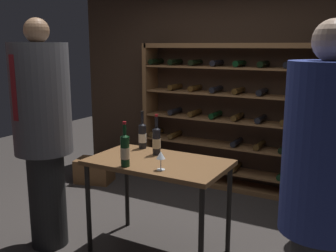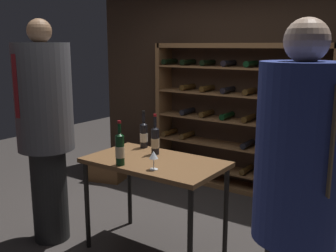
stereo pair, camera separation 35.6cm
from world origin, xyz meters
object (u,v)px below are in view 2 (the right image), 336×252
Objects in this scene: wine_bottle_red_label at (144,135)px; person_host_in_suit at (45,123)px; wine_bottle_black_capsule at (120,149)px; wine_crate at (107,168)px; wine_bottle_green_slim at (155,140)px; wine_rack at (239,118)px; tasting_table at (155,170)px; person_guest_plum_blouse at (296,193)px; wine_glass_stemmed_right at (154,156)px.

person_host_in_suit is at bearing -133.58° from wine_bottle_red_label.
wine_bottle_black_capsule is at bearing -71.17° from wine_bottle_red_label.
wine_bottle_green_slim reaches higher than wine_crate.
wine_rack reaches higher than wine_bottle_green_slim.
wine_bottle_black_capsule is 0.44m from wine_bottle_green_slim.
wine_rack is 1.95× the size of tasting_table.
person_guest_plum_blouse is 12.74× the size of wine_glass_stemmed_right.
person_guest_plum_blouse is 2.02m from wine_bottle_red_label.
wine_crate is (-0.75, 1.56, -0.99)m from person_host_in_suit.
wine_bottle_green_slim is at bearing 84.28° from wine_bottle_black_capsule.
wine_bottle_black_capsule reaches higher than wine_crate.
wine_rack is 6.28× the size of wine_bottle_green_slim.
wine_crate is (-1.72, 1.18, -0.62)m from tasting_table.
person_guest_plum_blouse is (2.40, -0.30, -0.05)m from person_host_in_suit.
wine_bottle_red_label is 2.35× the size of wine_glass_stemmed_right.
wine_glass_stemmed_right is (0.30, 0.06, -0.03)m from wine_bottle_black_capsule.
wine_crate is at bearing 147.62° from wine_bottle_green_slim.
wine_bottle_green_slim reaches higher than wine_bottle_red_label.
tasting_table is 0.39m from wine_bottle_black_capsule.
tasting_table is 0.34m from wine_glass_stemmed_right.
person_guest_plum_blouse is 1.36m from wine_glass_stemmed_right.
wine_rack is at bearing 80.52° from wine_bottle_red_label.
wine_crate is 1.27× the size of wine_bottle_black_capsule.
wine_glass_stemmed_right is at bearing -83.75° from wine_rack.
person_guest_plum_blouse reaches higher than wine_glass_stemmed_right.
wine_bottle_black_capsule reaches higher than wine_bottle_red_label.
wine_bottle_red_label is at bearing -33.01° from wine_crate.
wine_crate is 3.09× the size of wine_glass_stemmed_right.
wine_glass_stemmed_right is at bearing -54.91° from wine_bottle_green_slim.
wine_crate is 1.31× the size of wine_bottle_red_label.
person_guest_plum_blouse is at bearing -28.55° from wine_bottle_green_slim.
wine_bottle_green_slim is at bearing 125.09° from wine_glass_stemmed_right.
wine_crate is (-3.15, 1.86, -0.94)m from person_guest_plum_blouse.
tasting_table is 3.30× the size of wine_bottle_red_label.
person_guest_plum_blouse is (1.43, -0.68, 0.32)m from tasting_table.
person_guest_plum_blouse is at bearing -25.51° from tasting_table.
wine_bottle_black_capsule reaches higher than wine_bottle_green_slim.
wine_bottle_green_slim is at bearing 26.57° from person_host_in_suit.
wine_rack is 2.97m from person_guest_plum_blouse.
person_host_in_suit is at bearing -64.35° from wine_crate.
wine_bottle_red_label is at bearing -99.48° from wine_rack.
wine_bottle_red_label reaches higher than wine_glass_stemmed_right.
wine_rack is at bearing 88.00° from wine_bottle_black_capsule.
wine_bottle_green_slim is at bearing -28.51° from wine_bottle_red_label.
wine_rack is 2.16m from wine_bottle_black_capsule.
person_host_in_suit reaches higher than tasting_table.
wine_bottle_red_label is (-0.23, 0.13, -0.00)m from wine_bottle_green_slim.
wine_glass_stemmed_right is (1.87, -1.39, 0.82)m from wine_crate.
wine_bottle_green_slim is at bearing -32.38° from wine_crate.
person_host_in_suit is at bearing -134.35° from person_guest_plum_blouse.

